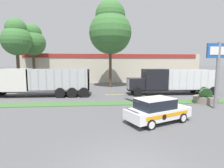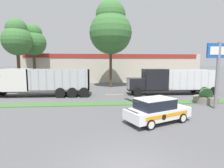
% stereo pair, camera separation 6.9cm
% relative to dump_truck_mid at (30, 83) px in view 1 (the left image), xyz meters
% --- Properties ---
extents(grass_verge, '(120.00, 1.79, 0.06)m').
position_rel_dump_truck_mid_xyz_m(grass_verge, '(8.98, -4.49, -1.62)').
color(grass_verge, '#3D6633').
rests_on(grass_verge, ground_plane).
extents(centre_line_2, '(2.40, 0.14, 0.01)m').
position_rel_dump_truck_mid_xyz_m(centre_line_2, '(-0.75, 0.40, -1.65)').
color(centre_line_2, yellow).
rests_on(centre_line_2, ground_plane).
extents(centre_line_3, '(2.40, 0.14, 0.01)m').
position_rel_dump_truck_mid_xyz_m(centre_line_3, '(4.65, 0.40, -1.65)').
color(centre_line_3, yellow).
rests_on(centre_line_3, ground_plane).
extents(centre_line_4, '(2.40, 0.14, 0.01)m').
position_rel_dump_truck_mid_xyz_m(centre_line_4, '(10.05, 0.40, -1.65)').
color(centre_line_4, yellow).
rests_on(centre_line_4, ground_plane).
extents(centre_line_5, '(2.40, 0.14, 0.01)m').
position_rel_dump_truck_mid_xyz_m(centre_line_5, '(15.45, 0.40, -1.65)').
color(centre_line_5, yellow).
rests_on(centre_line_5, ground_plane).
extents(centre_line_6, '(2.40, 0.14, 0.01)m').
position_rel_dump_truck_mid_xyz_m(centre_line_6, '(20.85, 0.40, -1.65)').
color(centre_line_6, yellow).
rests_on(centre_line_6, ground_plane).
extents(dump_truck_mid, '(11.86, 2.60, 3.38)m').
position_rel_dump_truck_mid_xyz_m(dump_truck_mid, '(0.00, 0.00, 0.00)').
color(dump_truck_mid, black).
rests_on(dump_truck_mid, ground_plane).
extents(dump_truck_trail, '(11.10, 2.70, 3.37)m').
position_rel_dump_truck_mid_xyz_m(dump_truck_trail, '(16.11, 0.14, -0.03)').
color(dump_truck_trail, black).
rests_on(dump_truck_trail, ground_plane).
extents(rally_car, '(4.72, 3.39, 1.67)m').
position_rel_dump_truck_mid_xyz_m(rally_car, '(11.78, -10.24, -0.82)').
color(rally_car, white).
rests_on(rally_car, ground_plane).
extents(store_sign_post, '(2.12, 0.28, 5.65)m').
position_rel_dump_truck_mid_xyz_m(store_sign_post, '(18.05, -7.22, 2.22)').
color(store_sign_post, gray).
rests_on(store_sign_post, ground_plane).
extents(stone_planter, '(2.24, 2.24, 1.51)m').
position_rel_dump_truck_mid_xyz_m(stone_planter, '(18.57, -5.02, -1.12)').
color(stone_planter, slate).
rests_on(stone_planter, ground_plane).
extents(traffic_cone, '(0.45, 0.45, 0.59)m').
position_rel_dump_truck_mid_xyz_m(traffic_cone, '(13.56, -8.75, -1.37)').
color(traffic_cone, black).
rests_on(traffic_cone, ground_plane).
extents(store_building_backdrop, '(36.96, 12.10, 5.90)m').
position_rel_dump_truck_mid_xyz_m(store_building_backdrop, '(11.08, 20.28, 1.30)').
color(store_building_backdrop, '#BCB29E').
rests_on(store_building_backdrop, ground_plane).
extents(tree_behind_left, '(4.61, 4.61, 11.14)m').
position_rel_dump_truck_mid_xyz_m(tree_behind_left, '(-3.85, 12.83, 6.44)').
color(tree_behind_left, '#473828').
rests_on(tree_behind_left, ground_plane).
extents(tree_behind_centre, '(6.82, 6.82, 13.94)m').
position_rel_dump_truck_mid_xyz_m(tree_behind_centre, '(10.11, 7.66, 7.86)').
color(tree_behind_centre, '#473828').
rests_on(tree_behind_centre, ground_plane).
extents(tree_behind_right, '(4.81, 4.81, 11.26)m').
position_rel_dump_truck_mid_xyz_m(tree_behind_right, '(-5.28, 9.52, 6.43)').
color(tree_behind_right, '#473828').
rests_on(tree_behind_right, ground_plane).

